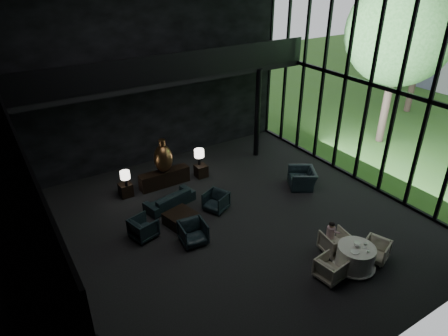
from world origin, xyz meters
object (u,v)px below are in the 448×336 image
console (165,178)px  child (331,230)px  dining_table (355,259)px  dining_chair_east (376,250)px  window_armchair (302,175)px  dining_chair_west (331,268)px  dining_chair_north (335,241)px  side_table_left (126,190)px  side_table_right (201,171)px  bronze_urn (163,158)px  lounge_armchair_east (216,200)px  lounge_armchair_south (193,231)px  table_lamp_right (199,154)px  sofa (170,198)px  coffee_table (181,219)px  lounge_armchair_west (143,227)px  table_lamp_left (125,176)px

console → child: bearing=-67.1°
console → dining_table: dining_table is taller
dining_chair_east → console: bearing=-175.2°
window_armchair → dining_chair_west: size_ratio=1.67×
dining_chair_east → dining_chair_west: bearing=-115.2°
dining_chair_north → side_table_left: bearing=-47.7°
console → dining_table: (2.69, -7.41, 0.00)m
side_table_left → dining_chair_east: (5.12, -7.55, 0.08)m
side_table_right → bronze_urn: bearing=176.1°
lounge_armchair_east → lounge_armchair_south: size_ratio=0.89×
bronze_urn → table_lamp_right: bearing=0.2°
bronze_urn → dining_chair_north: size_ratio=1.69×
sofa → dining_chair_north: 6.02m
bronze_urn → dining_table: bearing=-70.0°
dining_chair_east → sofa: bearing=-166.9°
console → sofa: (-0.47, -1.47, 0.02)m
bronze_urn → dining_chair_east: 8.30m
bronze_urn → lounge_armchair_east: 2.84m
window_armchair → dining_table: 4.80m
side_table_left → coffee_table: side_table_left is taller
dining_table → dining_chair_east: bearing=-5.2°
window_armchair → lounge_armchair_west: bearing=-61.7°
lounge_armchair_west → lounge_armchair_east: (2.83, 0.11, -0.01)m
table_lamp_right → lounge_armchair_south: 4.53m
dining_chair_east → child: child is taller
dining_table → dining_chair_north: 0.83m
child → dining_table: bearing=89.7°
dining_chair_north → table_lamp_left: bearing=-47.1°
table_lamp_left → dining_chair_west: table_lamp_left is taller
child → console: bearing=-67.1°
console → lounge_armchair_east: bearing=-72.3°
lounge_armchair_west → dining_chair_east: 7.30m
lounge_armchair_east → dining_chair_west: size_ratio=1.11×
window_armchair → child: window_armchair is taller
lounge_armchair_south → dining_table: lounge_armchair_south is taller
side_table_left → table_lamp_left: 0.71m
lounge_armchair_east → window_armchair: window_armchair is taller
table_lamp_left → child: size_ratio=1.09×
lounge_armchair_west → table_lamp_left: bearing=-23.3°
lounge_armchair_west → coffee_table: lounge_armchair_west is taller
console → window_armchair: window_armchair is taller
sofa → lounge_armchair_west: lounge_armchair_west is taller
lounge_armchair_west → dining_table: size_ratio=0.65×
lounge_armchair_west → dining_chair_north: (4.71, -3.87, 0.00)m
table_lamp_left → dining_chair_east: 9.01m
coffee_table → dining_chair_west: bearing=-62.5°
window_armchair → side_table_right: bearing=-103.0°
lounge_armchair_east → coffee_table: size_ratio=0.84×
console → side_table_right: console is taller
table_lamp_left → coffee_table: table_lamp_left is taller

